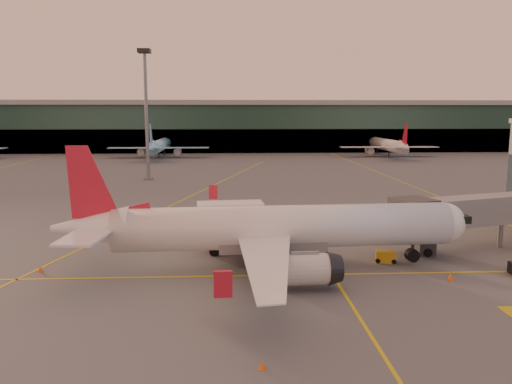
{
  "coord_description": "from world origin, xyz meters",
  "views": [
    {
      "loc": [
        -3.34,
        -34.54,
        13.28
      ],
      "look_at": [
        -0.73,
        17.66,
        5.0
      ],
      "focal_mm": 35.0,
      "sensor_mm": 36.0,
      "label": 1
    }
  ],
  "objects": [
    {
      "name": "ground",
      "position": [
        0.0,
        0.0,
        0.0
      ],
      "size": [
        600.0,
        600.0,
        0.0
      ],
      "primitive_type": "plane",
      "color": "#4C4F54",
      "rests_on": "ground"
    },
    {
      "name": "taxi_markings",
      "position": [
        -7.32,
        44.49,
        0.01
      ],
      "size": [
        100.12,
        173.0,
        0.01
      ],
      "color": "gold",
      "rests_on": "ground"
    },
    {
      "name": "terminal",
      "position": [
        0.0,
        141.79,
        8.76
      ],
      "size": [
        400.0,
        20.0,
        17.6
      ],
      "color": "#19382D",
      "rests_on": "ground"
    },
    {
      "name": "mast_west_near",
      "position": [
        -20.0,
        66.0,
        14.86
      ],
      "size": [
        2.4,
        2.4,
        25.6
      ],
      "color": "slate",
      "rests_on": "ground"
    },
    {
      "name": "distant_aircraft_row",
      "position": [
        -53.75,
        118.0,
        0.0
      ],
      "size": [
        225.0,
        34.0,
        13.0
      ],
      "color": "#85C6DF",
      "rests_on": "ground"
    },
    {
      "name": "main_airplane",
      "position": [
        -0.1,
        6.83,
        3.48
      ],
      "size": [
        35.53,
        31.99,
        10.72
      ],
      "rotation": [
        0.0,
        0.0,
        0.05
      ],
      "color": "white",
      "rests_on": "ground"
    },
    {
      "name": "jet_bridge",
      "position": [
        24.74,
        13.16,
        3.72
      ],
      "size": [
        24.87,
        10.38,
        5.48
      ],
      "color": "slate",
      "rests_on": "ground"
    },
    {
      "name": "catering_truck",
      "position": [
        -3.4,
        12.3,
        2.76
      ],
      "size": [
        6.45,
        3.24,
        4.85
      ],
      "rotation": [
        0.0,
        0.0,
        0.08
      ],
      "color": "#A31720",
      "rests_on": "ground"
    },
    {
      "name": "gpu_cart",
      "position": [
        10.5,
        8.2,
        0.51
      ],
      "size": [
        1.99,
        1.47,
        1.04
      ],
      "rotation": [
        0.0,
        0.0,
        -0.25
      ],
      "color": "#BA8B17",
      "rests_on": "ground"
    },
    {
      "name": "cone_tail",
      "position": [
        -19.54,
        6.88,
        0.25
      ],
      "size": [
        0.41,
        0.41,
        0.52
      ],
      "color": "#DD560B",
      "rests_on": "ground"
    },
    {
      "name": "cone_wing_right",
      "position": [
        -1.78,
        -10.22,
        0.23
      ],
      "size": [
        0.38,
        0.38,
        0.48
      ],
      "color": "#DD560B",
      "rests_on": "ground"
    },
    {
      "name": "cone_wing_left",
      "position": [
        -1.54,
        24.33,
        0.25
      ],
      "size": [
        0.4,
        0.4,
        0.51
      ],
      "color": "#DD560B",
      "rests_on": "ground"
    },
    {
      "name": "cone_fwd",
      "position": [
        14.19,
        3.07,
        0.28
      ],
      "size": [
        0.46,
        0.46,
        0.58
      ],
      "color": "#DD560B",
      "rests_on": "ground"
    }
  ]
}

